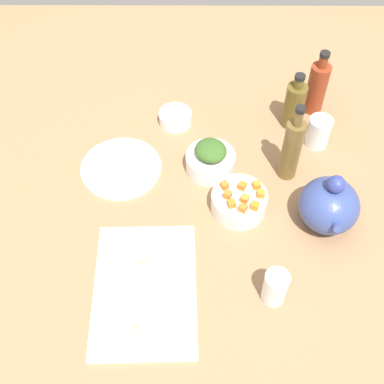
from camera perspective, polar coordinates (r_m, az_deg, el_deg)
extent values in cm
cube|color=#9B734E|center=(132.23, 0.00, -1.75)|extent=(190.00, 190.00, 3.00)
cube|color=white|center=(117.75, -5.55, -11.02)|extent=(34.84, 24.58, 1.00)
cylinder|color=white|center=(139.55, -8.25, 2.75)|extent=(22.34, 22.34, 1.20)
cylinder|color=white|center=(136.88, 2.02, 3.46)|extent=(13.61, 13.61, 5.34)
cylinder|color=white|center=(128.45, 5.30, -1.14)|extent=(14.43, 14.43, 5.55)
cylinder|color=white|center=(150.26, -2.03, 8.52)|extent=(9.77, 9.77, 3.89)
ellipsoid|color=#384A8E|center=(127.11, 15.33, -1.49)|extent=(15.56, 14.99, 12.99)
sphere|color=#313E95|center=(120.86, 16.14, 0.85)|extent=(4.36, 4.36, 4.36)
cylinder|color=#384A8E|center=(122.12, 15.98, -3.52)|extent=(5.38, 2.00, 3.93)
cylinder|color=brown|center=(133.17, 11.23, 4.73)|extent=(5.08, 5.08, 18.70)
cylinder|color=brown|center=(125.18, 12.04, 8.32)|extent=(2.29, 2.29, 4.35)
cylinder|color=black|center=(123.34, 12.25, 9.25)|extent=(2.54, 2.54, 1.20)
cylinder|color=maroon|center=(155.13, 14.01, 11.44)|extent=(5.84, 5.84, 15.98)
cylinder|color=maroon|center=(149.22, 14.74, 14.29)|extent=(2.63, 2.63, 3.61)
cylinder|color=black|center=(147.83, 14.94, 15.03)|extent=(2.92, 2.92, 1.20)
cylinder|color=brown|center=(149.38, 11.53, 9.66)|extent=(5.95, 5.95, 14.02)
cylinder|color=brown|center=(144.00, 12.07, 12.15)|extent=(2.68, 2.68, 2.87)
cylinder|color=black|center=(142.74, 12.21, 12.78)|extent=(2.98, 2.98, 1.20)
cylinder|color=white|center=(114.27, 9.40, -10.74)|extent=(5.65, 5.65, 9.21)
cylinder|color=white|center=(146.61, 14.24, 6.71)|extent=(6.70, 6.70, 9.12)
cube|color=orange|center=(127.05, 5.68, 0.69)|extent=(2.44, 2.44, 1.80)
cube|color=orange|center=(124.95, 4.00, -0.33)|extent=(2.45, 2.45, 1.80)
cube|color=orange|center=(122.77, 5.76, -1.85)|extent=(2.47, 2.47, 1.80)
cube|color=orange|center=(127.64, 7.32, 0.78)|extent=(2.07, 2.07, 1.80)
cube|color=orange|center=(126.85, 3.64, 0.78)|extent=(2.44, 2.44, 1.80)
cube|color=orange|center=(123.33, 4.44, -1.35)|extent=(2.20, 2.20, 1.80)
cube|color=orange|center=(124.54, 5.96, -0.79)|extent=(2.43, 2.43, 1.80)
cube|color=orange|center=(126.00, 7.80, -0.22)|extent=(1.86, 1.86, 1.80)
cube|color=orange|center=(123.49, 7.11, -1.60)|extent=(2.35, 2.35, 1.80)
ellipsoid|color=#385F25|center=(133.40, 2.08, 4.81)|extent=(12.12, 11.94, 4.09)
cube|color=white|center=(136.03, -9.05, 2.00)|extent=(2.99, 2.99, 2.20)
cube|color=white|center=(140.18, -8.97, 3.96)|extent=(2.94, 2.94, 2.20)
cube|color=#F6E5CD|center=(137.08, -6.78, 2.89)|extent=(2.65, 2.65, 2.20)
cube|color=white|center=(139.91, -7.10, 4.14)|extent=(2.40, 2.40, 2.20)
cube|color=white|center=(138.51, -10.03, 2.99)|extent=(2.26, 2.26, 2.20)
pyramid|color=beige|center=(114.59, -3.77, -11.83)|extent=(7.41, 7.27, 2.67)
pyramid|color=beige|center=(118.55, -5.56, -8.44)|extent=(5.16, 5.16, 2.68)
pyramid|color=beige|center=(111.58, -6.47, -15.54)|extent=(5.73, 5.71, 2.75)
pyramid|color=beige|center=(113.23, -9.40, -14.64)|extent=(7.20, 7.31, 2.35)
pyramid|color=beige|center=(119.19, -1.71, -7.74)|extent=(5.64, 5.50, 2.25)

